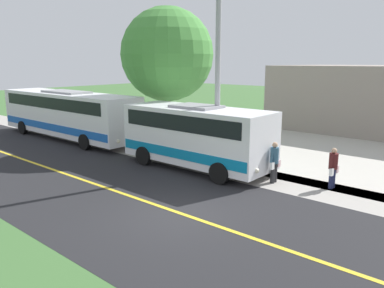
# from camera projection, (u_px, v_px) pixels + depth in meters

# --- Properties ---
(ground_plane) EXTENTS (120.00, 120.00, 0.00)m
(ground_plane) POSITION_uv_depth(u_px,v_px,m) (179.00, 213.00, 12.45)
(ground_plane) COLOR #3D6633
(road_surface) EXTENTS (8.00, 100.00, 0.01)m
(road_surface) POSITION_uv_depth(u_px,v_px,m) (179.00, 213.00, 12.45)
(road_surface) COLOR black
(road_surface) RESTS_ON ground
(sidewalk) EXTENTS (2.40, 100.00, 0.01)m
(sidewalk) POSITION_uv_depth(u_px,v_px,m) (260.00, 177.00, 16.31)
(sidewalk) COLOR #9E9991
(sidewalk) RESTS_ON ground
(parking_lot_surface) EXTENTS (14.00, 36.00, 0.01)m
(parking_lot_surface) POSITION_uv_depth(u_px,v_px,m) (382.00, 157.00, 19.75)
(parking_lot_surface) COLOR #B2ADA3
(parking_lot_surface) RESTS_ON ground
(road_centre_line) EXTENTS (0.16, 100.00, 0.00)m
(road_centre_line) POSITION_uv_depth(u_px,v_px,m) (179.00, 213.00, 12.44)
(road_centre_line) COLOR gold
(road_centre_line) RESTS_ON ground
(shuttle_bus_front) EXTENTS (2.73, 7.37, 2.94)m
(shuttle_bus_front) POSITION_uv_depth(u_px,v_px,m) (196.00, 134.00, 17.41)
(shuttle_bus_front) COLOR white
(shuttle_bus_front) RESTS_ON ground
(transit_bus_rear) EXTENTS (2.80, 11.91, 3.05)m
(transit_bus_rear) POSITION_uv_depth(u_px,v_px,m) (68.00, 112.00, 24.26)
(transit_bus_rear) COLOR white
(transit_bus_rear) RESTS_ON ground
(pedestrian_with_bags) EXTENTS (0.72, 0.34, 1.61)m
(pedestrian_with_bags) POSITION_uv_depth(u_px,v_px,m) (333.00, 167.00, 14.73)
(pedestrian_with_bags) COLOR #1E2347
(pedestrian_with_bags) RESTS_ON ground
(pedestrian_waiting) EXTENTS (0.72, 0.34, 1.70)m
(pedestrian_waiting) POSITION_uv_depth(u_px,v_px,m) (274.00, 161.00, 15.39)
(pedestrian_waiting) COLOR #262628
(pedestrian_waiting) RESTS_ON ground
(street_light_pole) EXTENTS (1.97, 0.24, 8.69)m
(street_light_pole) POSITION_uv_depth(u_px,v_px,m) (216.00, 64.00, 16.46)
(street_light_pole) COLOR #9E9EA3
(street_light_pole) RESTS_ON ground
(tree_curbside) EXTENTS (5.33, 5.33, 7.93)m
(tree_curbside) POSITION_uv_depth(u_px,v_px,m) (167.00, 55.00, 21.65)
(tree_curbside) COLOR brown
(tree_curbside) RESTS_ON ground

